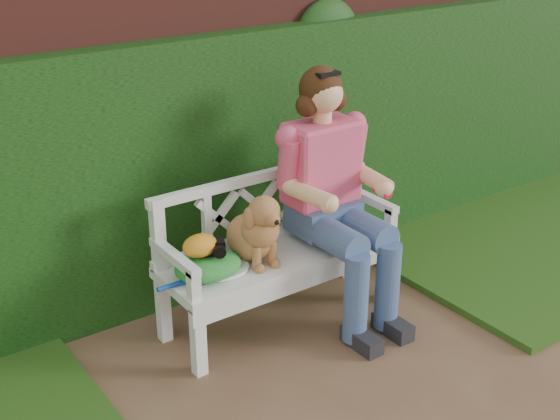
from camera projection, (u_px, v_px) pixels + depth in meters
ground at (379, 418)px, 3.85m from camera, size 60.00×60.00×0.00m
brick_wall at (189, 124)px, 4.83m from camera, size 10.00×0.30×2.20m
ivy_hedge at (208, 170)px, 4.77m from camera, size 10.00×0.18×1.70m
grass_right at (532, 235)px, 5.78m from camera, size 2.60×2.00×0.05m
garden_bench at (280, 285)px, 4.64m from camera, size 1.60×0.66×0.48m
seated_woman at (326, 190)px, 4.57m from camera, size 0.84×1.02×1.61m
dog at (254, 225)px, 4.34m from camera, size 0.44×0.49×0.45m
tennis_racket at (219, 270)px, 4.28m from camera, size 0.61×0.27×0.03m
green_bag at (208, 265)px, 4.22m from camera, size 0.48×0.42×0.14m
camera_item at (214, 247)px, 4.19m from camera, size 0.15×0.13×0.08m
baseball_glove at (200, 246)px, 4.15m from camera, size 0.25×0.21×0.13m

